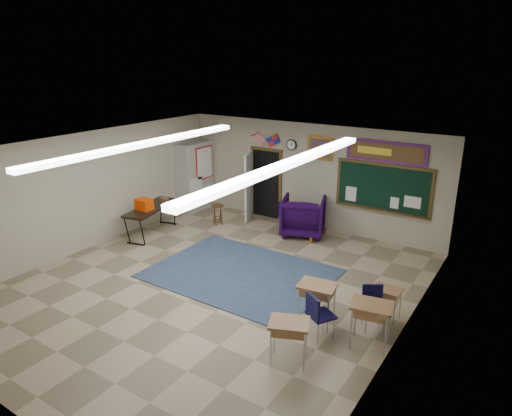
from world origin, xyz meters
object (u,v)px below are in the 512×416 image
Objects in this scene: wooden_stool at (218,214)px; student_desk_front_left at (317,302)px; wingback_armchair at (303,216)px; student_desk_front_right at (386,302)px; folding_table at (152,219)px.

student_desk_front_left is at bearing -33.71° from wooden_stool.
wingback_armchair is 1.87× the size of student_desk_front_right.
student_desk_front_right is at bearing 118.22° from wingback_armchair.
wingback_armchair is 1.97× the size of wooden_stool.
student_desk_front_left is at bearing -28.26° from folding_table.
folding_table is (-5.87, 1.59, -0.02)m from student_desk_front_left.
wingback_armchair is 4.52m from student_desk_front_left.
folding_table is 1.94m from wooden_stool.
student_desk_front_right reaches higher than wooden_stool.
wingback_armchair is 2.59m from wooden_stool.
student_desk_front_right is at bearing 33.37° from student_desk_front_left.
wingback_armchair is 4.48m from student_desk_front_right.
folding_table is at bearing 12.79° from wingback_armchair.
wingback_armchair reaches higher than student_desk_front_right.
student_desk_front_left is 5.77m from wooden_stool.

